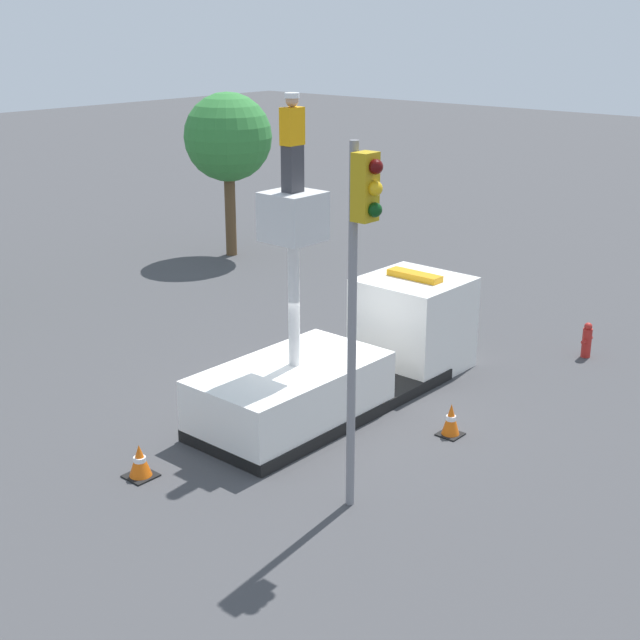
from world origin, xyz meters
TOP-DOWN VIEW (x-y plane):
  - ground_plane at (0.00, 0.00)m, footprint 120.00×120.00m
  - bucket_truck at (0.71, 0.00)m, footprint 7.06×2.20m
  - worker at (-0.94, 0.00)m, footprint 0.40×0.26m
  - traffic_light_pole at (-2.62, -2.91)m, footprint 0.34×0.57m
  - fire_hydrant at (6.22, -2.71)m, footprint 0.46×0.22m
  - traffic_cone_rear at (-4.32, 0.54)m, footprint 0.50×0.50m
  - traffic_cone_curbside at (0.61, -2.62)m, footprint 0.43×0.43m
  - tree_left_bg at (7.36, 10.56)m, footprint 2.86×2.86m

SIDE VIEW (x-z plane):
  - ground_plane at x=0.00m, z-range 0.00..0.00m
  - traffic_cone_rear at x=-4.32m, z-range -0.02..0.59m
  - traffic_cone_curbside at x=0.61m, z-range -0.02..0.63m
  - fire_hydrant at x=6.22m, z-range -0.01..0.84m
  - bucket_truck at x=0.71m, z-range -1.43..3.15m
  - tree_left_bg at x=7.36m, z-range 1.21..6.57m
  - traffic_light_pole at x=-2.62m, z-range 1.21..7.12m
  - worker at x=-0.94m, z-range 4.59..6.34m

